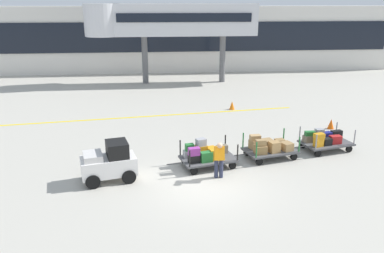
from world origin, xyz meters
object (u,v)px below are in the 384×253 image
at_px(baggage_cart_middle, 269,147).
at_px(baggage_cart_tail, 324,140).
at_px(safety_cone_far, 232,105).
at_px(baggage_handler, 219,158).
at_px(safety_cone_near, 331,124).
at_px(baggage_tug, 109,163).
at_px(baggage_cart_lead, 205,155).

relative_size(baggage_cart_middle, baggage_cart_tail, 1.00).
bearing_deg(safety_cone_far, baggage_cart_tail, -69.23).
xyz_separation_m(baggage_handler, safety_cone_near, (7.26, 5.71, -0.59)).
distance_m(baggage_tug, baggage_cart_middle, 7.10).
xyz_separation_m(baggage_cart_middle, safety_cone_far, (-0.02, 8.39, -0.25)).
height_order(baggage_cart_middle, baggage_cart_tail, same).
relative_size(baggage_cart_lead, safety_cone_far, 5.61).
bearing_deg(safety_cone_near, baggage_cart_middle, -140.50).
xyz_separation_m(baggage_cart_lead, baggage_cart_tail, (5.87, 1.38, -0.03)).
bearing_deg(baggage_handler, safety_cone_near, 38.23).
bearing_deg(baggage_cart_lead, baggage_cart_tail, 13.22).
bearing_deg(baggage_handler, baggage_cart_tail, 25.19).
bearing_deg(baggage_cart_middle, baggage_cart_tail, 13.79).
xyz_separation_m(safety_cone_near, safety_cone_far, (-4.69, 4.54, 0.00)).
distance_m(baggage_cart_lead, baggage_handler, 1.30).
xyz_separation_m(baggage_tug, baggage_cart_lead, (3.92, 0.96, -0.20)).
height_order(baggage_tug, baggage_cart_middle, baggage_tug).
bearing_deg(safety_cone_near, safety_cone_far, 135.96).
bearing_deg(safety_cone_near, baggage_cart_tail, -119.57).
distance_m(baggage_cart_lead, baggage_cart_tail, 6.03).
relative_size(baggage_tug, baggage_cart_lead, 0.74).
height_order(baggage_cart_tail, safety_cone_near, baggage_cart_tail).
xyz_separation_m(baggage_cart_tail, safety_cone_far, (-2.91, 7.68, -0.25)).
bearing_deg(safety_cone_far, baggage_handler, -104.03).
height_order(baggage_cart_tail, safety_cone_far, baggage_cart_tail).
height_order(baggage_tug, baggage_cart_tail, baggage_tug).
bearing_deg(baggage_cart_tail, baggage_handler, -154.81).
xyz_separation_m(baggage_tug, baggage_cart_tail, (9.79, 2.34, -0.23)).
xyz_separation_m(baggage_cart_lead, baggage_cart_middle, (2.98, 0.67, -0.02)).
distance_m(baggage_cart_tail, safety_cone_near, 3.62).
bearing_deg(baggage_cart_tail, baggage_cart_lead, -166.78).
distance_m(baggage_handler, safety_cone_far, 10.58).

